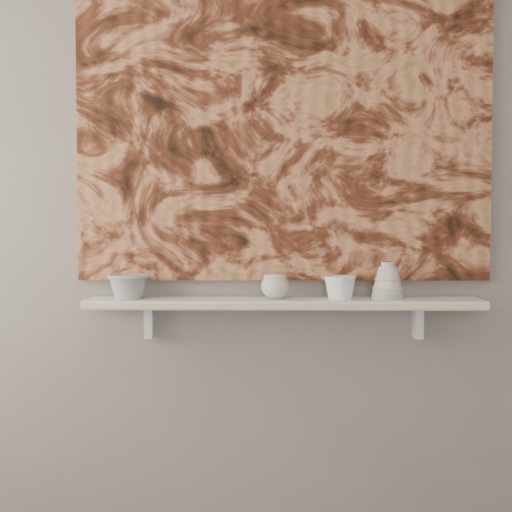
{
  "coord_description": "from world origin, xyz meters",
  "views": [
    {
      "loc": [
        -0.07,
        -1.01,
        1.19
      ],
      "look_at": [
        -0.1,
        1.49,
        1.08
      ],
      "focal_mm": 50.0,
      "sensor_mm": 36.0,
      "label": 1
    }
  ],
  "objects_px": {
    "bowl_grey": "(129,286)",
    "bell_vessel": "(388,280)",
    "bowl_white": "(340,287)",
    "painting": "(283,129)",
    "shelf": "(284,303)",
    "cup_cream": "(275,286)"
  },
  "relations": [
    {
      "from": "bell_vessel",
      "to": "painting",
      "type": "bearing_deg",
      "value": 167.65
    },
    {
      "from": "painting",
      "to": "bell_vessel",
      "type": "relative_size",
      "value": 11.33
    },
    {
      "from": "painting",
      "to": "bowl_white",
      "type": "relative_size",
      "value": 13.14
    },
    {
      "from": "bowl_white",
      "to": "painting",
      "type": "bearing_deg",
      "value": 158.03
    },
    {
      "from": "cup_cream",
      "to": "bowl_white",
      "type": "height_order",
      "value": "cup_cream"
    },
    {
      "from": "shelf",
      "to": "bell_vessel",
      "type": "distance_m",
      "value": 0.38
    },
    {
      "from": "shelf",
      "to": "bowl_grey",
      "type": "bearing_deg",
      "value": 180.0
    },
    {
      "from": "bell_vessel",
      "to": "bowl_grey",
      "type": "bearing_deg",
      "value": 180.0
    },
    {
      "from": "shelf",
      "to": "cup_cream",
      "type": "bearing_deg",
      "value": 180.0
    },
    {
      "from": "shelf",
      "to": "painting",
      "type": "relative_size",
      "value": 0.93
    },
    {
      "from": "bowl_grey",
      "to": "bell_vessel",
      "type": "xyz_separation_m",
      "value": [
        0.92,
        0.0,
        0.02
      ]
    },
    {
      "from": "shelf",
      "to": "bell_vessel",
      "type": "bearing_deg",
      "value": 0.0
    },
    {
      "from": "painting",
      "to": "bowl_white",
      "type": "bearing_deg",
      "value": -21.97
    },
    {
      "from": "painting",
      "to": "bell_vessel",
      "type": "height_order",
      "value": "painting"
    },
    {
      "from": "bell_vessel",
      "to": "bowl_white",
      "type": "xyz_separation_m",
      "value": [
        -0.17,
        0.0,
        -0.02
      ]
    },
    {
      "from": "bell_vessel",
      "to": "bowl_white",
      "type": "distance_m",
      "value": 0.17
    },
    {
      "from": "bowl_grey",
      "to": "bell_vessel",
      "type": "bearing_deg",
      "value": 0.0
    },
    {
      "from": "bowl_grey",
      "to": "bowl_white",
      "type": "xyz_separation_m",
      "value": [
        0.75,
        0.0,
        -0.0
      ]
    },
    {
      "from": "shelf",
      "to": "bowl_grey",
      "type": "distance_m",
      "value": 0.55
    },
    {
      "from": "bowl_grey",
      "to": "bowl_white",
      "type": "relative_size",
      "value": 1.35
    },
    {
      "from": "painting",
      "to": "bell_vessel",
      "type": "xyz_separation_m",
      "value": [
        0.37,
        -0.08,
        -0.54
      ]
    },
    {
      "from": "painting",
      "to": "cup_cream",
      "type": "height_order",
      "value": "painting"
    }
  ]
}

